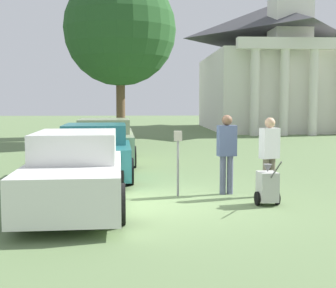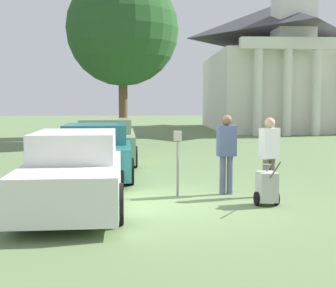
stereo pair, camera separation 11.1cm
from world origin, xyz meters
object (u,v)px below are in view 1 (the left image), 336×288
parked_car_white (77,171)px  person_supervisor (269,152)px  person_worker (227,149)px  parked_car_teal (96,152)px  church (271,57)px  parked_car_sage (105,141)px  equipment_cart (267,186)px  parking_meter (178,151)px

parked_car_white → person_supervisor: (4.13, 0.69, 0.30)m
person_worker → person_supervisor: size_ratio=1.03×
parked_car_white → person_supervisor: size_ratio=3.02×
parked_car_white → parked_car_teal: parked_car_white is taller
parked_car_white → church: 28.17m
person_supervisor → church: 26.12m
parked_car_teal → person_supervisor: bearing=-39.2°
parked_car_sage → equipment_cart: size_ratio=5.39×
parked_car_teal → person_worker: 4.25m
equipment_cart → parked_car_white: bearing=173.4°
parked_car_teal → person_worker: size_ratio=2.72×
person_worker → equipment_cart: bearing=111.1°
church → parked_car_white: bearing=-113.3°
parked_car_teal → parked_car_sage: size_ratio=0.92×
parking_meter → equipment_cart: bearing=-30.2°
person_worker → parking_meter: bearing=0.7°
parked_car_white → person_supervisor: 4.20m
person_supervisor → equipment_cart: person_supervisor is taller
person_supervisor → equipment_cart: bearing=50.4°
church → parked_car_sage: bearing=-120.6°
equipment_cart → church: size_ratio=0.04×
parked_car_teal → parked_car_sage: (-0.00, 3.21, 0.02)m
parked_car_sage → person_supervisor: person_supervisor is taller
church → parking_meter: bearing=-109.8°
parking_meter → person_supervisor: (2.02, -0.15, -0.01)m
person_worker → person_supervisor: bearing=154.4°
person_supervisor → parked_car_teal: bearing=-59.0°
parked_car_white → parking_meter: parked_car_white is taller
parked_car_white → person_supervisor: person_supervisor is taller
parked_car_white → person_worker: size_ratio=2.94×
person_supervisor → equipment_cart: 1.11m
parking_meter → church: church is taller
parked_car_teal → equipment_cart: parked_car_teal is taller
parked_car_teal → church: 24.84m
parked_car_white → person_worker: (3.23, 0.99, 0.33)m
parked_car_sage → church: bearing=56.6°
parked_car_teal → person_supervisor: size_ratio=2.80×
parking_meter → person_supervisor: 2.03m
parked_car_teal → parked_car_white: bearing=-92.8°
church → parked_car_teal: bearing=-116.8°
parked_car_white → parked_car_teal: (-0.00, 3.73, -0.01)m
parked_car_sage → person_worker: (3.23, -5.95, 0.32)m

